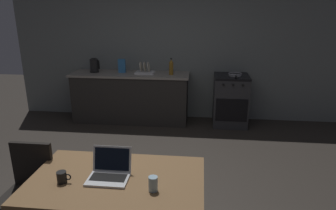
% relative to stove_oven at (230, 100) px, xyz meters
% --- Properties ---
extents(ground_plane, '(12.00, 12.00, 0.00)m').
position_rel_stove_oven_xyz_m(ground_plane, '(-1.20, -2.32, -0.46)').
color(ground_plane, '#2D2823').
extents(back_wall, '(6.40, 0.10, 2.65)m').
position_rel_stove_oven_xyz_m(back_wall, '(-0.90, 0.35, 0.87)').
color(back_wall, slate).
rests_on(back_wall, ground_plane).
extents(kitchen_counter, '(2.16, 0.64, 0.91)m').
position_rel_stove_oven_xyz_m(kitchen_counter, '(-1.83, 0.00, 0.00)').
color(kitchen_counter, '#282623').
rests_on(kitchen_counter, ground_plane).
extents(stove_oven, '(0.60, 0.62, 0.91)m').
position_rel_stove_oven_xyz_m(stove_oven, '(0.00, 0.00, 0.00)').
color(stove_oven, '#2D2D30').
rests_on(stove_oven, ground_plane).
extents(dining_table, '(1.39, 0.87, 0.75)m').
position_rel_stove_oven_xyz_m(dining_table, '(-1.19, -3.27, 0.22)').
color(dining_table, brown).
rests_on(dining_table, ground_plane).
extents(chair, '(0.40, 0.40, 0.91)m').
position_rel_stove_oven_xyz_m(chair, '(-2.04, -3.14, 0.07)').
color(chair, black).
rests_on(chair, ground_plane).
extents(laptop, '(0.32, 0.28, 0.22)m').
position_rel_stove_oven_xyz_m(laptop, '(-1.25, -3.27, 0.34)').
color(laptop, silver).
rests_on(laptop, dining_table).
extents(electric_kettle, '(0.18, 0.16, 0.26)m').
position_rel_stove_oven_xyz_m(electric_kettle, '(-2.50, 0.00, 0.58)').
color(electric_kettle, black).
rests_on(electric_kettle, kitchen_counter).
extents(bottle, '(0.07, 0.07, 0.29)m').
position_rel_stove_oven_xyz_m(bottle, '(-1.07, -0.05, 0.60)').
color(bottle, '#8C601E').
rests_on(bottle, kitchen_counter).
extents(frying_pan, '(0.24, 0.41, 0.05)m').
position_rel_stove_oven_xyz_m(frying_pan, '(0.05, -0.03, 0.48)').
color(frying_pan, gray).
rests_on(frying_pan, stove_oven).
extents(coffee_mug, '(0.11, 0.08, 0.09)m').
position_rel_stove_oven_xyz_m(coffee_mug, '(-1.59, -3.38, 0.34)').
color(coffee_mug, black).
rests_on(coffee_mug, dining_table).
extents(drinking_glass, '(0.07, 0.07, 0.12)m').
position_rel_stove_oven_xyz_m(drinking_glass, '(-0.87, -3.41, 0.35)').
color(drinking_glass, '#99B7C6').
rests_on(drinking_glass, dining_table).
extents(cereal_box, '(0.13, 0.05, 0.25)m').
position_rel_stove_oven_xyz_m(cereal_box, '(-1.99, 0.02, 0.58)').
color(cereal_box, '#3372B2').
rests_on(cereal_box, kitchen_counter).
extents(dish_rack, '(0.34, 0.26, 0.21)m').
position_rel_stove_oven_xyz_m(dish_rack, '(-1.55, 0.00, 0.50)').
color(dish_rack, silver).
rests_on(dish_rack, kitchen_counter).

